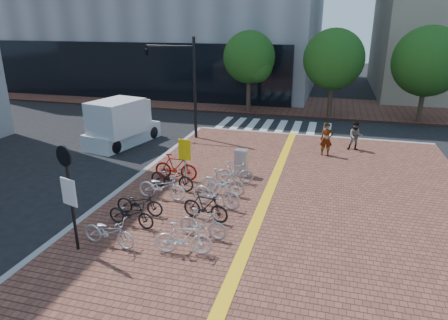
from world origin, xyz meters
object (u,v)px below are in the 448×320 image
(bike_0, at_px, (109,232))
(pedestrian_a, at_px, (326,139))
(bike_7, at_px, (203,223))
(yellow_sign, at_px, (185,154))
(bike_5, at_px, (176,167))
(traffic_light_pole, at_px, (172,69))
(bike_4, at_px, (172,177))
(bike_1, at_px, (131,214))
(bike_3, at_px, (162,186))
(bike_6, at_px, (183,238))
(bike_8, at_px, (205,206))
(box_truck, at_px, (121,123))
(bike_11, at_px, (235,172))
(pedestrian_b, at_px, (356,136))
(bike_10, at_px, (223,182))
(bike_2, at_px, (140,203))
(notice_sign, at_px, (69,186))
(bike_9, at_px, (217,193))
(utility_box, at_px, (241,163))

(bike_0, bearing_deg, pedestrian_a, -23.70)
(bike_7, bearing_deg, yellow_sign, 33.45)
(bike_5, relative_size, traffic_light_pole, 0.34)
(bike_4, height_order, yellow_sign, yellow_sign)
(bike_1, bearing_deg, bike_3, 2.50)
(bike_6, height_order, bike_8, bike_8)
(bike_3, xyz_separation_m, box_truck, (-5.43, 6.68, 0.59))
(bike_4, distance_m, bike_11, 2.67)
(bike_4, height_order, bike_8, bike_8)
(bike_4, xyz_separation_m, bike_6, (2.20, -4.45, -0.00))
(bike_6, xyz_separation_m, traffic_light_pole, (-5.12, 12.01, 3.46))
(bike_11, distance_m, box_truck, 8.95)
(pedestrian_b, bearing_deg, bike_3, -131.46)
(bike_5, relative_size, bike_10, 1.07)
(bike_2, distance_m, bike_5, 3.47)
(bike_5, distance_m, notice_sign, 6.34)
(bike_7, distance_m, yellow_sign, 4.46)
(bike_11, height_order, traffic_light_pole, traffic_light_pole)
(bike_3, xyz_separation_m, yellow_sign, (0.41, 1.48, 0.89))
(bike_10, height_order, pedestrian_b, pedestrian_b)
(pedestrian_b, bearing_deg, bike_2, -127.87)
(bike_1, bearing_deg, bike_9, -42.18)
(bike_0, distance_m, bike_6, 2.38)
(bike_1, height_order, notice_sign, notice_sign)
(pedestrian_a, height_order, notice_sign, notice_sign)
(bike_2, xyz_separation_m, pedestrian_a, (6.18, 8.63, 0.39))
(bike_11, bearing_deg, box_truck, 49.45)
(bike_8, xyz_separation_m, bike_11, (0.18, 3.52, -0.04))
(traffic_light_pole, bearing_deg, bike_6, -66.90)
(bike_4, distance_m, yellow_sign, 1.08)
(bike_5, height_order, traffic_light_pole, traffic_light_pole)
(bike_5, height_order, yellow_sign, yellow_sign)
(bike_11, distance_m, pedestrian_a, 6.09)
(bike_10, relative_size, utility_box, 1.49)
(bike_6, relative_size, bike_8, 0.99)
(bike_3, bearing_deg, pedestrian_b, -39.71)
(bike_8, distance_m, traffic_light_pole, 11.56)
(bike_6, bearing_deg, bike_7, -22.97)
(bike_8, xyz_separation_m, traffic_light_pole, (-5.08, 9.79, 3.45))
(bike_0, xyz_separation_m, yellow_sign, (0.58, 5.09, 0.93))
(bike_8, bearing_deg, bike_10, 9.96)
(bike_2, xyz_separation_m, pedestrian_b, (7.66, 9.96, 0.31))
(pedestrian_b, relative_size, yellow_sign, 0.76)
(bike_1, relative_size, bike_6, 1.00)
(bike_0, relative_size, pedestrian_b, 1.17)
(bike_1, height_order, pedestrian_a, pedestrian_a)
(bike_3, height_order, bike_9, bike_9)
(bike_2, relative_size, bike_5, 0.91)
(bike_4, distance_m, notice_sign, 5.43)
(bike_5, relative_size, bike_11, 1.20)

